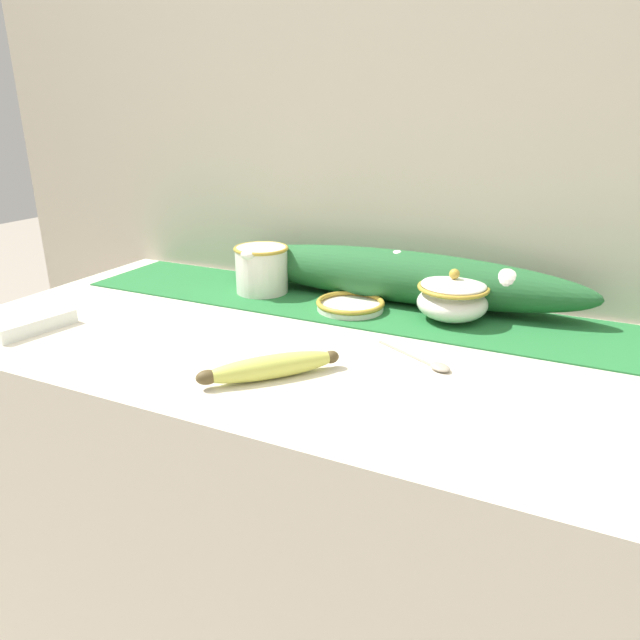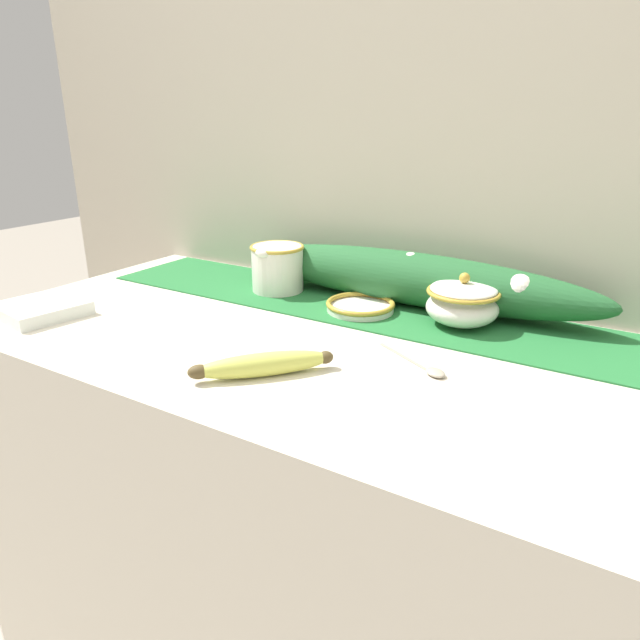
{
  "view_description": "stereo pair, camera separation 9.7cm",
  "coord_description": "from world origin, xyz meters",
  "px_view_note": "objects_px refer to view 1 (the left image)",
  "views": [
    {
      "loc": [
        0.35,
        -0.85,
        1.26
      ],
      "look_at": [
        -0.04,
        -0.03,
        0.93
      ],
      "focal_mm": 32.0,
      "sensor_mm": 36.0,
      "label": 1
    },
    {
      "loc": [
        0.43,
        -0.8,
        1.26
      ],
      "look_at": [
        -0.04,
        -0.03,
        0.93
      ],
      "focal_mm": 32.0,
      "sensor_mm": 36.0,
      "label": 2
    }
  ],
  "objects_px": {
    "sugar_bowl": "(452,298)",
    "napkin_stack": "(20,319)",
    "cream_pitcher": "(262,268)",
    "small_dish": "(350,305)",
    "spoon": "(434,365)",
    "banana": "(270,367)"
  },
  "relations": [
    {
      "from": "cream_pitcher",
      "to": "small_dish",
      "type": "xyz_separation_m",
      "value": [
        0.23,
        -0.03,
        -0.05
      ]
    },
    {
      "from": "cream_pitcher",
      "to": "napkin_stack",
      "type": "distance_m",
      "value": 0.49
    },
    {
      "from": "small_dish",
      "to": "napkin_stack",
      "type": "height_order",
      "value": "napkin_stack"
    },
    {
      "from": "spoon",
      "to": "cream_pitcher",
      "type": "bearing_deg",
      "value": -178.0
    },
    {
      "from": "sugar_bowl",
      "to": "spoon",
      "type": "xyz_separation_m",
      "value": [
        0.03,
        -0.23,
        -0.04
      ]
    },
    {
      "from": "cream_pitcher",
      "to": "napkin_stack",
      "type": "relative_size",
      "value": 0.96
    },
    {
      "from": "cream_pitcher",
      "to": "small_dish",
      "type": "relative_size",
      "value": 1.0
    },
    {
      "from": "cream_pitcher",
      "to": "spoon",
      "type": "distance_m",
      "value": 0.51
    },
    {
      "from": "banana",
      "to": "spoon",
      "type": "distance_m",
      "value": 0.26
    },
    {
      "from": "sugar_bowl",
      "to": "napkin_stack",
      "type": "distance_m",
      "value": 0.82
    },
    {
      "from": "banana",
      "to": "napkin_stack",
      "type": "height_order",
      "value": "banana"
    },
    {
      "from": "small_dish",
      "to": "banana",
      "type": "height_order",
      "value": "banana"
    },
    {
      "from": "cream_pitcher",
      "to": "small_dish",
      "type": "distance_m",
      "value": 0.23
    },
    {
      "from": "banana",
      "to": "napkin_stack",
      "type": "distance_m",
      "value": 0.54
    },
    {
      "from": "sugar_bowl",
      "to": "small_dish",
      "type": "bearing_deg",
      "value": -171.56
    },
    {
      "from": "sugar_bowl",
      "to": "small_dish",
      "type": "distance_m",
      "value": 0.2
    },
    {
      "from": "small_dish",
      "to": "napkin_stack",
      "type": "xyz_separation_m",
      "value": [
        -0.53,
        -0.35,
        0.0
      ]
    },
    {
      "from": "spoon",
      "to": "napkin_stack",
      "type": "xyz_separation_m",
      "value": [
        -0.76,
        -0.15,
        0.01
      ]
    },
    {
      "from": "small_dish",
      "to": "cream_pitcher",
      "type": "bearing_deg",
      "value": 172.3
    },
    {
      "from": "cream_pitcher",
      "to": "banana",
      "type": "distance_m",
      "value": 0.44
    },
    {
      "from": "spoon",
      "to": "napkin_stack",
      "type": "distance_m",
      "value": 0.77
    },
    {
      "from": "small_dish",
      "to": "banana",
      "type": "xyz_separation_m",
      "value": [
        0.01,
        -0.34,
        0.01
      ]
    }
  ]
}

